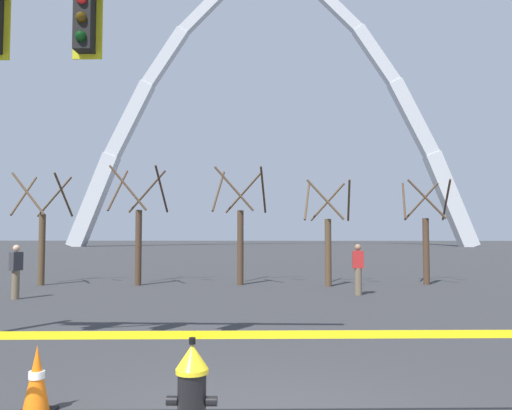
# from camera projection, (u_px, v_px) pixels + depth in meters

# --- Properties ---
(fire_hydrant) EXTENTS (0.46, 0.48, 0.99)m
(fire_hydrant) POSITION_uv_depth(u_px,v_px,m) (192.00, 396.00, 4.61)
(fire_hydrant) COLOR black
(fire_hydrant) RESTS_ON ground
(caution_tape_barrier) EXTENTS (6.18, 0.32, 1.02)m
(caution_tape_barrier) POSITION_uv_depth(u_px,v_px,m) (212.00, 358.00, 5.00)
(caution_tape_barrier) COLOR #232326
(caution_tape_barrier) RESTS_ON ground
(traffic_cone_by_hydrant) EXTENTS (0.36, 0.36, 0.73)m
(traffic_cone_by_hydrant) POSITION_uv_depth(u_px,v_px,m) (37.00, 380.00, 5.47)
(traffic_cone_by_hydrant) COLOR black
(traffic_cone_by_hydrant) RESTS_ON ground
(monument_arch) EXTENTS (57.50, 2.16, 39.79)m
(monument_arch) POSITION_uv_depth(u_px,v_px,m) (270.00, 121.00, 72.25)
(monument_arch) COLOR silver
(monument_arch) RESTS_ON ground
(tree_far_left) EXTENTS (1.91, 1.92, 4.14)m
(tree_far_left) POSITION_uv_depth(u_px,v_px,m) (42.00, 236.00, 18.92)
(tree_far_left) COLOR brown
(tree_far_left) RESTS_ON ground
(tree_left_mid) EXTENTS (2.02, 2.04, 4.40)m
(tree_left_mid) POSITION_uv_depth(u_px,v_px,m) (138.00, 233.00, 18.92)
(tree_left_mid) COLOR #473323
(tree_left_mid) RESTS_ON ground
(tree_center_left) EXTENTS (2.02, 2.03, 4.38)m
(tree_center_left) POSITION_uv_depth(u_px,v_px,m) (240.00, 233.00, 19.12)
(tree_center_left) COLOR #473323
(tree_center_left) RESTS_ON ground
(tree_center_right) EXTENTS (1.78, 1.79, 3.86)m
(tree_center_right) POSITION_uv_depth(u_px,v_px,m) (328.00, 239.00, 18.55)
(tree_center_right) COLOR brown
(tree_center_right) RESTS_ON ground
(tree_right_mid) EXTENTS (1.82, 1.83, 3.93)m
(tree_right_mid) POSITION_uv_depth(u_px,v_px,m) (426.00, 238.00, 19.20)
(tree_right_mid) COLOR #473323
(tree_right_mid) RESTS_ON ground
(pedestrian_walking_left) EXTENTS (0.32, 0.39, 1.59)m
(pedestrian_walking_left) POSITION_uv_depth(u_px,v_px,m) (16.00, 271.00, 14.91)
(pedestrian_walking_left) COLOR brown
(pedestrian_walking_left) RESTS_ON ground
(pedestrian_standing_center) EXTENTS (0.35, 0.23, 1.59)m
(pedestrian_standing_center) POSITION_uv_depth(u_px,v_px,m) (358.00, 269.00, 15.89)
(pedestrian_standing_center) COLOR brown
(pedestrian_standing_center) RESTS_ON ground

